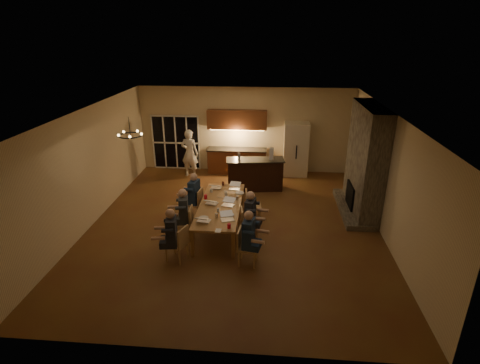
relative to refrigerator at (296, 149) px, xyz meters
name	(u,v)px	position (x,y,z in m)	size (l,w,h in m)	color
floor	(234,225)	(-1.90, -4.15, -1.00)	(9.00, 9.00, 0.00)	brown
back_wall	(246,130)	(-1.90, 0.37, 0.60)	(8.00, 0.04, 3.20)	beige
left_wall	(88,168)	(-5.92, -4.15, 0.60)	(0.04, 9.00, 3.20)	beige
right_wall	(389,176)	(2.12, -4.15, 0.60)	(0.04, 9.00, 3.20)	beige
ceiling	(233,111)	(-1.90, -4.15, 2.22)	(8.00, 9.00, 0.04)	white
french_doors	(176,143)	(-4.60, 0.32, 0.05)	(1.86, 0.08, 2.10)	black
fireplace	(365,161)	(1.80, -2.95, 0.60)	(0.58, 2.50, 3.20)	#6D6656
kitchenette	(237,142)	(-2.20, 0.05, 0.20)	(2.24, 0.68, 2.40)	brown
refrigerator	(296,149)	(0.00, 0.00, 0.00)	(0.90, 0.68, 2.00)	beige
dining_table	(220,217)	(-2.25, -4.41, -0.62)	(1.10, 2.92, 0.75)	#A76D43
bar_island	(255,174)	(-1.44, -1.53, -0.46)	(1.94, 0.68, 1.08)	black
chair_left_near	(176,243)	(-3.09, -5.97, -0.55)	(0.44, 0.44, 0.89)	tan
chair_left_mid	(184,223)	(-3.14, -4.97, -0.55)	(0.44, 0.44, 0.89)	tan
chair_left_far	(194,203)	(-3.11, -3.75, -0.55)	(0.44, 0.44, 0.89)	tan
chair_right_near	(248,247)	(-1.40, -6.00, -0.55)	(0.44, 0.44, 0.89)	tan
chair_right_mid	(250,224)	(-1.42, -4.90, -0.55)	(0.44, 0.44, 0.89)	tan
chair_right_far	(253,205)	(-1.39, -3.75, -0.55)	(0.44, 0.44, 0.89)	tan
person_left_near	(172,236)	(-3.16, -6.06, -0.31)	(0.60, 0.60, 1.38)	#24272F
person_right_near	(248,238)	(-1.39, -6.00, -0.31)	(0.60, 0.60, 1.38)	navy
person_left_mid	(184,214)	(-3.14, -4.91, -0.31)	(0.60, 0.60, 1.38)	#32373B
person_right_mid	(250,216)	(-1.41, -4.92, -0.31)	(0.60, 0.60, 1.38)	#24272F
person_left_far	(194,196)	(-3.08, -3.77, -0.31)	(0.60, 0.60, 1.38)	navy
standing_person	(190,153)	(-3.90, -0.49, -0.10)	(0.65, 0.43, 1.79)	white
chandelier	(130,135)	(-4.33, -4.90, 1.75)	(0.59, 0.59, 0.03)	black
laptop_a	(204,217)	(-2.53, -5.38, -0.14)	(0.32, 0.28, 0.23)	silver
laptop_b	(227,216)	(-1.95, -5.27, -0.14)	(0.32, 0.28, 0.23)	silver
laptop_c	(212,200)	(-2.48, -4.38, -0.14)	(0.32, 0.28, 0.23)	silver
laptop_d	(228,202)	(-2.03, -4.46, -0.14)	(0.32, 0.28, 0.23)	silver
laptop_e	(216,184)	(-2.52, -3.30, -0.14)	(0.32, 0.28, 0.23)	silver
laptop_f	(234,186)	(-1.97, -3.33, -0.14)	(0.32, 0.28, 0.23)	silver
mug_front	(218,210)	(-2.24, -4.85, -0.20)	(0.07, 0.07, 0.10)	silver
mug_mid	(226,194)	(-2.17, -3.79, -0.20)	(0.08, 0.08, 0.10)	silver
mug_back	(211,191)	(-2.61, -3.61, -0.20)	(0.09, 0.09, 0.10)	silver
redcup_near	(229,226)	(-1.87, -5.69, -0.19)	(0.08, 0.08, 0.12)	red
redcup_mid	(206,197)	(-2.70, -4.08, -0.19)	(0.09, 0.09, 0.12)	red
can_silver	(217,216)	(-2.24, -5.19, -0.19)	(0.06, 0.06, 0.12)	#B2B2B7
can_cola	(223,184)	(-2.34, -3.08, -0.19)	(0.07, 0.07, 0.12)	#3F0F0C
can_right	(237,198)	(-1.82, -4.09, -0.19)	(0.07, 0.07, 0.12)	#B2B2B7
plate_near	(229,215)	(-1.94, -5.02, -0.24)	(0.26, 0.26, 0.02)	silver
plate_left	(204,218)	(-2.56, -5.25, -0.24)	(0.25, 0.25, 0.02)	silver
plate_far	(240,193)	(-1.79, -3.62, -0.24)	(0.25, 0.25, 0.02)	silver
notepad	(218,231)	(-2.11, -5.83, -0.24)	(0.14, 0.19, 0.01)	white
bar_bottle	(239,156)	(-1.98, -1.62, 0.20)	(0.09, 0.09, 0.24)	#99999E
bar_blender	(272,154)	(-0.90, -1.49, 0.28)	(0.13, 0.13, 0.40)	silver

